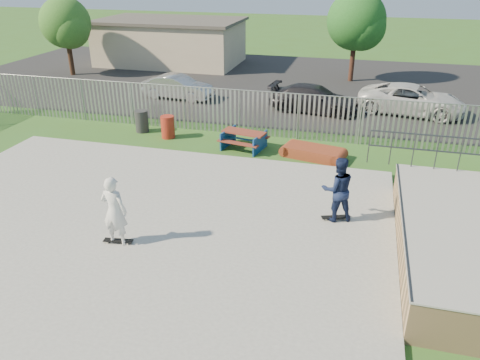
% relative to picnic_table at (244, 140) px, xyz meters
% --- Properties ---
extents(ground, '(120.00, 120.00, 0.00)m').
position_rel_picnic_table_xyz_m(ground, '(-1.65, -7.28, -0.38)').
color(ground, '#355F20').
rests_on(ground, ground).
extents(concrete_slab, '(15.00, 12.00, 0.15)m').
position_rel_picnic_table_xyz_m(concrete_slab, '(-1.65, -7.28, -0.30)').
color(concrete_slab, gray).
rests_on(concrete_slab, ground).
extents(fence, '(26.04, 16.02, 2.00)m').
position_rel_picnic_table_xyz_m(fence, '(-0.65, -2.69, 0.62)').
color(fence, gray).
rests_on(fence, ground).
extents(picnic_table, '(2.01, 1.77, 0.74)m').
position_rel_picnic_table_xyz_m(picnic_table, '(0.00, 0.00, 0.00)').
color(picnic_table, maroon).
rests_on(picnic_table, ground).
extents(funbox, '(2.29, 1.50, 0.42)m').
position_rel_picnic_table_xyz_m(funbox, '(2.90, -0.25, -0.17)').
color(funbox, maroon).
rests_on(funbox, ground).
extents(trash_bin_red, '(0.59, 0.59, 0.98)m').
position_rel_picnic_table_xyz_m(trash_bin_red, '(-3.54, 0.43, 0.11)').
color(trash_bin_red, maroon).
rests_on(trash_bin_red, ground).
extents(trash_bin_grey, '(0.59, 0.59, 0.98)m').
position_rel_picnic_table_xyz_m(trash_bin_grey, '(-4.99, 0.87, 0.11)').
color(trash_bin_grey, '#2A2B2D').
rests_on(trash_bin_grey, ground).
extents(parking_lot, '(40.00, 18.00, 0.02)m').
position_rel_picnic_table_xyz_m(parking_lot, '(-1.65, 11.72, -0.37)').
color(parking_lot, black).
rests_on(parking_lot, ground).
extents(car_silver, '(4.05, 1.74, 1.30)m').
position_rel_picnic_table_xyz_m(car_silver, '(-5.47, 6.51, 0.29)').
color(car_silver, '#BABAC0').
rests_on(car_silver, parking_lot).
extents(car_dark, '(4.78, 2.42, 1.33)m').
position_rel_picnic_table_xyz_m(car_dark, '(2.19, 5.95, 0.31)').
color(car_dark, black).
rests_on(car_dark, parking_lot).
extents(car_white, '(5.56, 3.30, 1.45)m').
position_rel_picnic_table_xyz_m(car_white, '(6.99, 6.84, 0.37)').
color(car_white, silver).
rests_on(car_white, parking_lot).
extents(building, '(10.40, 6.40, 3.20)m').
position_rel_picnic_table_xyz_m(building, '(-9.65, 15.72, 1.23)').
color(building, '#C2AF95').
rests_on(building, ground).
extents(tree_left, '(3.26, 3.26, 5.03)m').
position_rel_picnic_table_xyz_m(tree_left, '(-14.67, 10.34, 3.01)').
color(tree_left, '#3F2619').
rests_on(tree_left, ground).
extents(tree_mid, '(3.58, 3.58, 5.52)m').
position_rel_picnic_table_xyz_m(tree_mid, '(3.69, 13.33, 3.34)').
color(tree_mid, '#402319').
rests_on(tree_mid, ground).
extents(skateboard_a, '(0.82, 0.47, 0.08)m').
position_rel_picnic_table_xyz_m(skateboard_a, '(4.12, -5.22, -0.19)').
color(skateboard_a, black).
rests_on(skateboard_a, concrete_slab).
extents(skateboard_b, '(0.82, 0.31, 0.08)m').
position_rel_picnic_table_xyz_m(skateboard_b, '(-1.46, -8.02, -0.19)').
color(skateboard_b, black).
rests_on(skateboard_b, concrete_slab).
extents(skater_navy, '(1.15, 1.03, 1.96)m').
position_rel_picnic_table_xyz_m(skater_navy, '(4.12, -5.22, 0.75)').
color(skater_navy, '#141E40').
rests_on(skater_navy, concrete_slab).
extents(skater_white, '(0.73, 0.49, 1.96)m').
position_rel_picnic_table_xyz_m(skater_white, '(-1.46, -8.02, 0.75)').
color(skater_white, silver).
rests_on(skater_white, concrete_slab).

